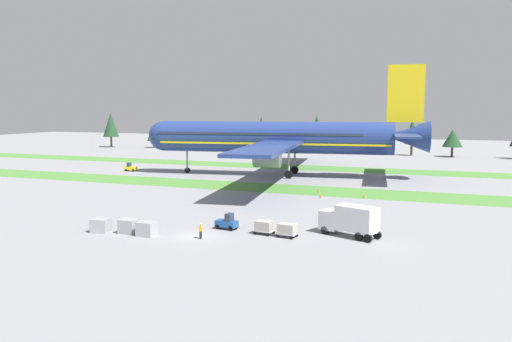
{
  "coord_description": "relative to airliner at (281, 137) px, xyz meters",
  "views": [
    {
      "loc": [
        26.07,
        -50.58,
        14.43
      ],
      "look_at": [
        -3.41,
        28.55,
        4.0
      ],
      "focal_mm": 35.86,
      "sensor_mm": 36.0,
      "label": 1
    }
  ],
  "objects": [
    {
      "name": "distant_tree_line",
      "position": [
        8.24,
        56.87,
        -1.27
      ],
      "size": [
        187.14,
        10.08,
        12.53
      ],
      "color": "#4C3823",
      "rests_on": "ground"
    },
    {
      "name": "uld_container_2",
      "position": [
        1.51,
        -54.82,
        -7.44
      ],
      "size": [
        2.0,
        1.61,
        1.62
      ],
      "primitive_type": "cube",
      "rotation": [
        0.0,
        0.0,
        0.0
      ],
      "color": "#A3A3A8",
      "rests_on": "ground"
    },
    {
      "name": "grass_strip_far",
      "position": [
        6.89,
        16.39,
        -8.25
      ],
      "size": [
        320.0,
        10.6,
        0.01
      ],
      "primitive_type": "cube",
      "color": "#4C8438",
      "rests_on": "ground"
    },
    {
      "name": "uld_container_0",
      "position": [
        -1.12,
        -54.47,
        -7.43
      ],
      "size": [
        2.0,
        1.61,
        1.64
      ],
      "primitive_type": "cube",
      "rotation": [
        0.0,
        0.0,
        -0.0
      ],
      "color": "#A3A3A8",
      "rests_on": "ground"
    },
    {
      "name": "ground_crew_marshaller",
      "position": [
        7.85,
        -53.82,
        -7.3
      ],
      "size": [
        0.36,
        0.56,
        1.74
      ],
      "rotation": [
        0.0,
        0.0,
        4.65
      ],
      "color": "black",
      "rests_on": "ground"
    },
    {
      "name": "taxiway_marker_2",
      "position": [
        21.0,
        -21.18,
        -7.94
      ],
      "size": [
        0.44,
        0.44,
        0.62
      ],
      "primitive_type": "cone",
      "color": "orange",
      "rests_on": "ground"
    },
    {
      "name": "cargo_dolly_second",
      "position": [
        16.67,
        -49.86,
        -7.33
      ],
      "size": [
        2.39,
        1.8,
        1.55
      ],
      "rotation": [
        0.0,
        0.0,
        1.43
      ],
      "color": "#A3A3A8",
      "rests_on": "ground"
    },
    {
      "name": "ground_plane",
      "position": [
        6.89,
        -53.02,
        -8.25
      ],
      "size": [
        400.0,
        400.0,
        0.0
      ],
      "primitive_type": "plane",
      "color": "gray"
    },
    {
      "name": "taxiway_marker_3",
      "position": [
        14.3,
        -23.5,
        -7.97
      ],
      "size": [
        0.44,
        0.44,
        0.56
      ],
      "primitive_type": "cone",
      "color": "orange",
      "rests_on": "ground"
    },
    {
      "name": "cargo_dolly_lead",
      "position": [
        13.8,
        -49.45,
        -7.33
      ],
      "size": [
        2.39,
        1.8,
        1.55
      ],
      "rotation": [
        0.0,
        0.0,
        1.43
      ],
      "color": "#A3A3A8",
      "rests_on": "ground"
    },
    {
      "name": "airliner",
      "position": [
        0.0,
        0.0,
        0.0
      ],
      "size": [
        60.1,
        74.39,
        23.01
      ],
      "rotation": [
        0.0,
        0.0,
        1.7
      ],
      "color": "navy",
      "rests_on": "ground"
    },
    {
      "name": "grass_strip_near",
      "position": [
        6.89,
        -16.81,
        -8.25
      ],
      "size": [
        320.0,
        10.6,
        0.01
      ],
      "primitive_type": "cube",
      "color": "#4C8438",
      "rests_on": "ground"
    },
    {
      "name": "baggage_tug",
      "position": [
        8.83,
        -48.74,
        -7.44
      ],
      "size": [
        2.76,
        1.66,
        1.97
      ],
      "rotation": [
        0.0,
        0.0,
        1.43
      ],
      "color": "#1E4C8E",
      "rests_on": "ground"
    },
    {
      "name": "uld_container_1",
      "position": [
        -4.47,
        -55.17,
        -7.45
      ],
      "size": [
        2.2,
        1.86,
        1.59
      ],
      "primitive_type": "cube",
      "rotation": [
        0.0,
        0.0,
        0.14
      ],
      "color": "#A3A3A8",
      "rests_on": "ground"
    },
    {
      "name": "catering_truck",
      "position": [
        23.17,
        -47.03,
        -6.3
      ],
      "size": [
        7.31,
        4.75,
        3.58
      ],
      "rotation": [
        0.0,
        0.0,
        1.18
      ],
      "color": "silver",
      "rests_on": "ground"
    },
    {
      "name": "pushback_tractor",
      "position": [
        -34.77,
        -4.51,
        -7.44
      ],
      "size": [
        2.75,
        1.62,
        1.97
      ],
      "rotation": [
        0.0,
        0.0,
        4.84
      ],
      "color": "yellow",
      "rests_on": "ground"
    },
    {
      "name": "taxiway_marker_1",
      "position": [
        -6.06,
        -20.13,
        -8.01
      ],
      "size": [
        0.44,
        0.44,
        0.47
      ],
      "primitive_type": "cone",
      "color": "orange",
      "rests_on": "ground"
    },
    {
      "name": "taxiway_marker_0",
      "position": [
        12.98,
        -19.21,
        -7.94
      ],
      "size": [
        0.44,
        0.44,
        0.62
      ],
      "primitive_type": "cone",
      "color": "orange",
      "rests_on": "ground"
    }
  ]
}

